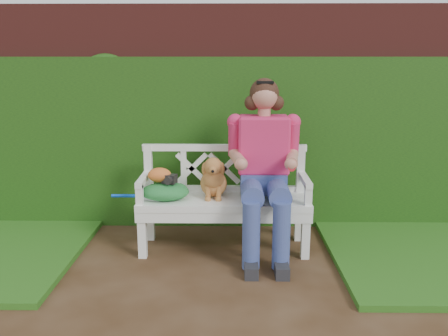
{
  "coord_description": "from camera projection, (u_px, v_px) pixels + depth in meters",
  "views": [
    {
      "loc": [
        0.22,
        -3.03,
        1.69
      ],
      "look_at": [
        0.17,
        1.01,
        0.75
      ],
      "focal_mm": 38.0,
      "sensor_mm": 36.0,
      "label": 1
    }
  ],
  "objects": [
    {
      "name": "ground",
      "position": [
        198.0,
        304.0,
        3.33
      ],
      "size": [
        60.0,
        60.0,
        0.0
      ],
      "primitive_type": "plane",
      "color": "#38200F"
    },
    {
      "name": "camera_item",
      "position": [
        170.0,
        179.0,
        4.12
      ],
      "size": [
        0.14,
        0.12,
        0.08
      ],
      "primitive_type": "cube",
      "rotation": [
        0.0,
        0.0,
        -0.28
      ],
      "color": "black",
      "rests_on": "green_bag"
    },
    {
      "name": "baseball_glove",
      "position": [
        160.0,
        175.0,
        4.15
      ],
      "size": [
        0.21,
        0.16,
        0.13
      ],
      "primitive_type": "ellipsoid",
      "rotation": [
        0.0,
        0.0,
        -0.02
      ],
      "color": "orange",
      "rests_on": "green_bag"
    },
    {
      "name": "tennis_racket",
      "position": [
        157.0,
        196.0,
        4.2
      ],
      "size": [
        0.67,
        0.4,
        0.03
      ],
      "primitive_type": null,
      "rotation": [
        0.0,
        0.0,
        -0.23
      ],
      "color": "white",
      "rests_on": "garden_bench"
    },
    {
      "name": "dog",
      "position": [
        214.0,
        176.0,
        4.18
      ],
      "size": [
        0.35,
        0.41,
        0.38
      ],
      "primitive_type": null,
      "rotation": [
        0.0,
        0.0,
        -0.31
      ],
      "color": "#B17D3F",
      "rests_on": "garden_bench"
    },
    {
      "name": "green_bag",
      "position": [
        165.0,
        191.0,
        4.14
      ],
      "size": [
        0.43,
        0.33,
        0.14
      ],
      "primitive_type": null,
      "rotation": [
        0.0,
        0.0,
        0.01
      ],
      "color": "#1C801B",
      "rests_on": "garden_bench"
    },
    {
      "name": "garden_bench",
      "position": [
        224.0,
        223.0,
        4.26
      ],
      "size": [
        1.61,
        0.69,
        0.48
      ],
      "primitive_type": null,
      "rotation": [
        0.0,
        0.0,
        -0.06
      ],
      "color": "white",
      "rests_on": "ground"
    },
    {
      "name": "seated_woman",
      "position": [
        264.0,
        165.0,
        4.11
      ],
      "size": [
        0.75,
        0.94,
        1.56
      ],
      "primitive_type": null,
      "rotation": [
        0.0,
        0.0,
        -0.11
      ],
      "color": "#DB414A",
      "rests_on": "ground"
    },
    {
      "name": "ivy_hedge",
      "position": [
        208.0,
        143.0,
        4.77
      ],
      "size": [
        10.0,
        0.18,
        1.7
      ],
      "primitive_type": "cube",
      "color": "#285C13",
      "rests_on": "ground"
    },
    {
      "name": "brick_wall",
      "position": [
        209.0,
        116.0,
        4.93
      ],
      "size": [
        10.0,
        0.3,
        2.2
      ],
      "primitive_type": "cube",
      "color": "maroon",
      "rests_on": "ground"
    }
  ]
}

